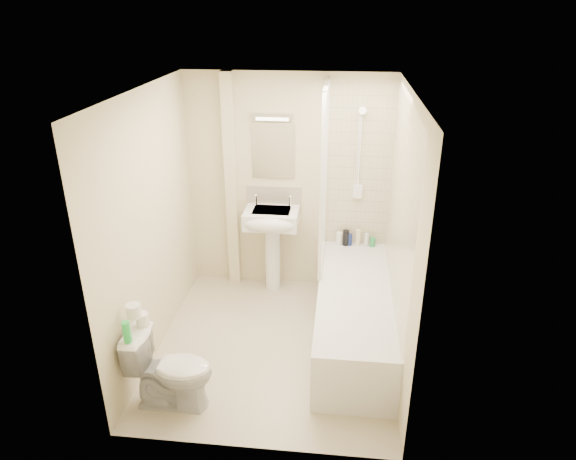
# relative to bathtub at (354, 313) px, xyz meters

# --- Properties ---
(floor) EXTENTS (2.50, 2.50, 0.00)m
(floor) POSITION_rel_bathtub_xyz_m (-0.75, -0.20, -0.29)
(floor) COLOR beige
(floor) RESTS_ON ground
(wall_back) EXTENTS (2.20, 0.02, 2.40)m
(wall_back) POSITION_rel_bathtub_xyz_m (-0.75, 1.05, 0.91)
(wall_back) COLOR beige
(wall_back) RESTS_ON ground
(wall_left) EXTENTS (0.02, 2.50, 2.40)m
(wall_left) POSITION_rel_bathtub_xyz_m (-1.85, -0.20, 0.91)
(wall_left) COLOR beige
(wall_left) RESTS_ON ground
(wall_right) EXTENTS (0.02, 2.50, 2.40)m
(wall_right) POSITION_rel_bathtub_xyz_m (0.35, -0.20, 0.91)
(wall_right) COLOR beige
(wall_right) RESTS_ON ground
(ceiling) EXTENTS (2.20, 2.50, 0.02)m
(ceiling) POSITION_rel_bathtub_xyz_m (-0.75, -0.20, 2.11)
(ceiling) COLOR white
(ceiling) RESTS_ON wall_back
(tile_back) EXTENTS (0.70, 0.01, 1.75)m
(tile_back) POSITION_rel_bathtub_xyz_m (0.00, 1.04, 1.14)
(tile_back) COLOR beige
(tile_back) RESTS_ON wall_back
(tile_right) EXTENTS (0.01, 2.10, 1.75)m
(tile_right) POSITION_rel_bathtub_xyz_m (0.34, 0.00, 1.14)
(tile_right) COLOR beige
(tile_right) RESTS_ON wall_right
(pipe_boxing) EXTENTS (0.12, 0.12, 2.40)m
(pipe_boxing) POSITION_rel_bathtub_xyz_m (-1.37, 0.99, 0.91)
(pipe_boxing) COLOR beige
(pipe_boxing) RESTS_ON ground
(splashback) EXTENTS (0.60, 0.02, 0.30)m
(splashback) POSITION_rel_bathtub_xyz_m (-0.91, 1.04, 0.74)
(splashback) COLOR beige
(splashback) RESTS_ON wall_back
(mirror) EXTENTS (0.46, 0.01, 0.60)m
(mirror) POSITION_rel_bathtub_xyz_m (-0.91, 1.04, 1.29)
(mirror) COLOR white
(mirror) RESTS_ON wall_back
(strip_light) EXTENTS (0.42, 0.07, 0.07)m
(strip_light) POSITION_rel_bathtub_xyz_m (-0.91, 1.02, 1.66)
(strip_light) COLOR silver
(strip_light) RESTS_ON wall_back
(bathtub) EXTENTS (0.70, 2.10, 0.55)m
(bathtub) POSITION_rel_bathtub_xyz_m (0.00, 0.00, 0.00)
(bathtub) COLOR white
(bathtub) RESTS_ON ground
(shower_screen) EXTENTS (0.04, 0.92, 1.80)m
(shower_screen) POSITION_rel_bathtub_xyz_m (-0.35, 0.60, 1.16)
(shower_screen) COLOR white
(shower_screen) RESTS_ON bathtub
(shower_fixture) EXTENTS (0.10, 0.16, 0.99)m
(shower_fixture) POSITION_rel_bathtub_xyz_m (-0.00, 0.99, 1.26)
(shower_fixture) COLOR white
(shower_fixture) RESTS_ON wall_back
(pedestal_sink) EXTENTS (0.58, 0.52, 1.12)m
(pedestal_sink) POSITION_rel_bathtub_xyz_m (-0.91, 0.81, 0.50)
(pedestal_sink) COLOR white
(pedestal_sink) RESTS_ON ground
(bottle_white_a) EXTENTS (0.06, 0.06, 0.15)m
(bottle_white_a) POSITION_rel_bathtub_xyz_m (-0.17, 0.96, 0.34)
(bottle_white_a) COLOR white
(bottle_white_a) RESTS_ON bathtub
(bottle_black_b) EXTENTS (0.07, 0.07, 0.18)m
(bottle_black_b) POSITION_rel_bathtub_xyz_m (-0.10, 0.96, 0.35)
(bottle_black_b) COLOR black
(bottle_black_b) RESTS_ON bathtub
(bottle_blue) EXTENTS (0.05, 0.05, 0.14)m
(bottle_blue) POSITION_rel_bathtub_xyz_m (-0.05, 0.96, 0.33)
(bottle_blue) COLOR navy
(bottle_blue) RESTS_ON bathtub
(bottle_cream) EXTENTS (0.05, 0.05, 0.19)m
(bottle_cream) POSITION_rel_bathtub_xyz_m (0.04, 0.96, 0.36)
(bottle_cream) COLOR beige
(bottle_cream) RESTS_ON bathtub
(bottle_white_b) EXTENTS (0.05, 0.05, 0.15)m
(bottle_white_b) POSITION_rel_bathtub_xyz_m (0.13, 0.96, 0.34)
(bottle_white_b) COLOR silver
(bottle_white_b) RESTS_ON bathtub
(bottle_green) EXTENTS (0.06, 0.06, 0.10)m
(bottle_green) POSITION_rel_bathtub_xyz_m (0.20, 0.96, 0.31)
(bottle_green) COLOR green
(bottle_green) RESTS_ON bathtub
(toilet) EXTENTS (0.39, 0.67, 0.68)m
(toilet) POSITION_rel_bathtub_xyz_m (-1.47, -1.05, 0.05)
(toilet) COLOR white
(toilet) RESTS_ON ground
(toilet_roll_lower) EXTENTS (0.10, 0.10, 0.11)m
(toilet_roll_lower) POSITION_rel_bathtub_xyz_m (-1.70, -0.95, 0.44)
(toilet_roll_lower) COLOR white
(toilet_roll_lower) RESTS_ON toilet
(toilet_roll_upper) EXTENTS (0.12, 0.12, 0.11)m
(toilet_roll_upper) POSITION_rel_bathtub_xyz_m (-1.74, -1.00, 0.55)
(toilet_roll_upper) COLOR white
(toilet_roll_upper) RESTS_ON toilet_roll_lower
(green_bottle) EXTENTS (0.06, 0.06, 0.18)m
(green_bottle) POSITION_rel_bathtub_xyz_m (-1.73, -1.17, 0.48)
(green_bottle) COLOR green
(green_bottle) RESTS_ON toilet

